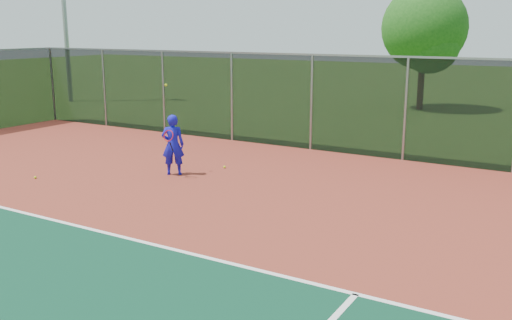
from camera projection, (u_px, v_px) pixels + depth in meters
The scene contains 6 objects.
court_apron at pixel (204, 290), 8.45m from camera, with size 30.00×20.00×0.02m, color maroon.
fence_back at pixel (406, 108), 16.48m from camera, with size 30.00×0.06×3.03m.
tennis_player at pixel (173, 145), 14.97m from camera, with size 0.70×0.74×2.39m.
practice_ball_0 at pixel (35, 177), 14.70m from camera, with size 0.07×0.07×0.07m, color #BBD819.
practice_ball_4 at pixel (225, 167), 15.82m from camera, with size 0.07×0.07×0.07m, color #BBD819.
tree_back_left at pixel (426, 32), 26.64m from camera, with size 3.98×3.98×5.85m.
Camera 1 is at (4.65, -4.31, 3.80)m, focal length 40.00 mm.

